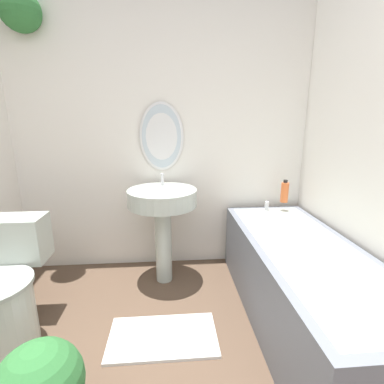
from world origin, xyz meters
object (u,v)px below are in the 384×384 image
Objects in this scene: pedestal_sink at (163,209)px; bathtub at (303,284)px; shampoo_bottle at (285,192)px; toilet at (1,296)px.

pedestal_sink is 0.52× the size of bathtub.
pedestal_sink reaches higher than bathtub.
pedestal_sink is 4.51× the size of shampoo_bottle.
bathtub is (1.86, 0.01, -0.02)m from toilet.
pedestal_sink is (0.95, 0.60, 0.33)m from toilet.
shampoo_bottle reaches higher than toilet.
pedestal_sink is at bearing 147.15° from bathtub.
shampoo_bottle reaches higher than bathtub.
shampoo_bottle is (0.14, 0.72, 0.43)m from bathtub.
bathtub is 0.85m from shampoo_bottle.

